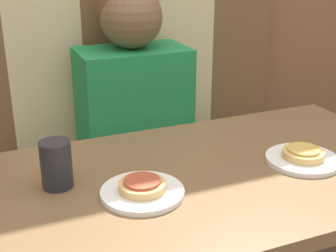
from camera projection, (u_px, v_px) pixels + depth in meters
The scene contains 9 objects.
booth_seat at pixel (137, 215), 1.83m from camera, with size 1.33×0.49×0.46m.
booth_backrest at pixel (116, 64), 1.80m from camera, with size 1.33×0.08×0.66m.
dining_table at pixel (218, 206), 1.15m from camera, with size 1.06×0.62×0.72m.
person at pixel (132, 77), 1.63m from camera, with size 0.38×0.25×0.66m.
plate_left at pixel (142, 192), 1.00m from camera, with size 0.18×0.18×0.01m.
plate_right at pixel (302, 160), 1.15m from camera, with size 0.18×0.18×0.01m.
pizza_left at pixel (142, 185), 0.99m from camera, with size 0.10×0.10×0.02m.
pizza_right at pixel (303, 153), 1.15m from camera, with size 0.10×0.10×0.02m.
drinking_cup at pixel (56, 164), 1.02m from camera, with size 0.07×0.07×0.11m.
Camera 1 is at (-0.50, -0.87, 1.22)m, focal length 50.00 mm.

